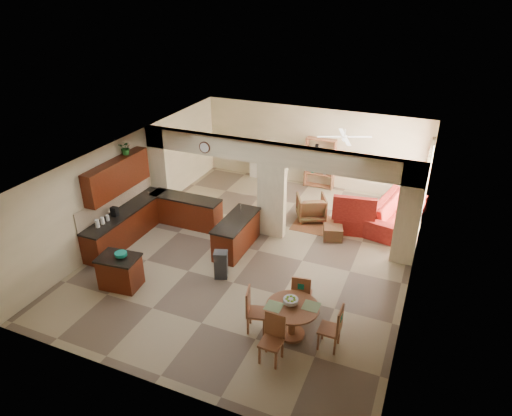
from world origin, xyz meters
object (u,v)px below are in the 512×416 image
at_px(sofa, 398,212).
at_px(dining_table, 292,316).
at_px(kitchen_island, 120,271).
at_px(armchair, 311,207).

bearing_deg(sofa, dining_table, 177.46).
distance_m(dining_table, sofa, 6.00).
bearing_deg(dining_table, kitchen_island, 179.82).
relative_size(kitchen_island, dining_table, 0.93).
xyz_separation_m(dining_table, sofa, (1.38, 5.84, -0.10)).
bearing_deg(armchair, dining_table, 76.38).
xyz_separation_m(dining_table, armchair, (-1.13, 5.15, -0.11)).
bearing_deg(dining_table, sofa, 76.72).
bearing_deg(sofa, armchair, 116.09).
distance_m(kitchen_island, dining_table, 4.37).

